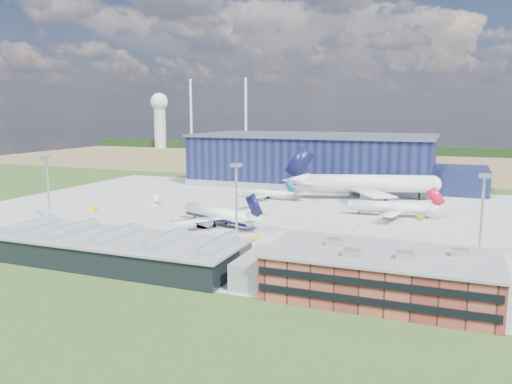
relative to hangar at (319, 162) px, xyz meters
name	(u,v)px	position (x,y,z in m)	size (l,w,h in m)	color
ground	(245,219)	(-2.81, -94.80, -11.62)	(600.00, 600.00, 0.00)	#2D521E
apron	(255,213)	(-2.81, -84.80, -11.59)	(220.00, 160.00, 0.08)	gray
farmland	(356,162)	(-2.81, 125.20, -11.62)	(600.00, 220.00, 0.01)	olive
treeline	(372,149)	(-2.81, 205.20, -7.62)	(600.00, 8.00, 8.00)	black
horizon_dressing	(183,115)	(-194.11, 199.58, 22.58)	(440.20, 18.00, 70.00)	silver
hangar	(319,162)	(0.00, 0.00, 0.00)	(145.00, 62.00, 26.10)	#0F1535
ops_building	(379,274)	(52.20, -154.81, -6.82)	(46.00, 23.00, 10.90)	maroon
glass_concourse	(128,250)	(-9.26, -154.80, -7.93)	(78.00, 23.00, 8.60)	black
light_mast_west	(47,178)	(-62.81, -124.80, 3.82)	(2.60, 2.60, 23.00)	silver
light_mast_center	(236,189)	(7.19, -124.80, 3.82)	(2.60, 2.60, 23.00)	silver
light_mast_east	(483,205)	(72.19, -124.80, 3.82)	(2.60, 2.60, 23.00)	silver
airliner_navy	(218,207)	(-7.10, -107.74, -5.42)	(37.99, 37.17, 12.39)	white
airliner_red	(390,201)	(44.89, -72.80, -5.91)	(34.99, 34.23, 11.41)	white
airliner_widebody	(369,174)	(32.22, -39.80, -0.48)	(68.28, 66.79, 22.26)	white
airliner_regional	(264,189)	(-10.22, -54.80, -7.27)	(26.63, 26.05, 8.68)	white
gse_tug_a	(93,208)	(-62.83, -102.69, -10.79)	(2.43, 3.98, 1.66)	yellow
gse_tug_b	(255,239)	(11.96, -122.52, -10.93)	(2.12, 3.18, 1.38)	yellow
gse_van_a	(222,211)	(-13.50, -91.13, -10.41)	(2.41, 5.52, 2.41)	silver
gse_cart_a	(214,222)	(-9.14, -106.33, -10.90)	(2.22, 3.33, 1.44)	silver
gse_van_b	(426,206)	(56.24, -51.96, -10.56)	(2.12, 4.62, 2.12)	silver
gse_tug_c	(421,218)	(55.77, -74.69, -10.92)	(2.00, 3.20, 1.40)	yellow
gse_cart_b	(253,198)	(-14.54, -57.66, -10.94)	(2.07, 3.11, 1.35)	silver
gse_van_c	(242,255)	(15.68, -140.80, -10.39)	(2.45, 5.09, 2.45)	silver
airstair	(157,201)	(-46.24, -83.49, -10.17)	(1.81, 4.53, 2.90)	silver
car_a	(414,279)	(58.24, -142.80, -11.04)	(1.36, 3.38, 1.15)	#99999E
car_b	(202,226)	(-10.24, -113.44, -11.01)	(1.28, 3.67, 1.21)	#99999E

